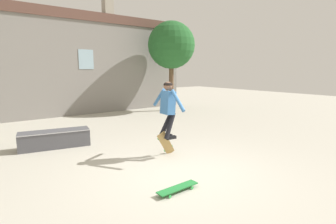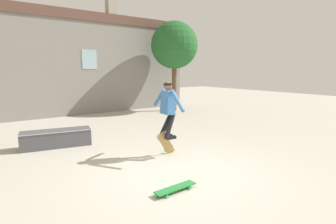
{
  "view_description": "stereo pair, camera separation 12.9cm",
  "coord_description": "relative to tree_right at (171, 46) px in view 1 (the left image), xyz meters",
  "views": [
    {
      "loc": [
        -3.38,
        -4.0,
        2.13
      ],
      "look_at": [
        0.42,
        0.93,
        1.11
      ],
      "focal_mm": 28.0,
      "sensor_mm": 36.0,
      "label": 1
    },
    {
      "loc": [
        -3.28,
        -4.08,
        2.13
      ],
      "look_at": [
        0.42,
        0.93,
        1.11
      ],
      "focal_mm": 28.0,
      "sensor_mm": 36.0,
      "label": 2
    }
  ],
  "objects": [
    {
      "name": "skateboard_resting",
      "position": [
        -5.65,
        -7.34,
        -3.24
      ],
      "size": [
        0.83,
        0.23,
        0.08
      ],
      "rotation": [
        0.0,
        0.0,
        3.16
      ],
      "color": "#237F38",
      "rests_on": "ground_plane"
    },
    {
      "name": "skateboard_flipping",
      "position": [
        -4.62,
        -5.63,
        -3.01
      ],
      "size": [
        0.62,
        0.28,
        0.72
      ],
      "rotation": [
        0.0,
        0.0,
        0.35
      ],
      "color": "#AD894C"
    },
    {
      "name": "skate_ledge",
      "position": [
        -6.63,
        -3.24,
        -3.08
      ],
      "size": [
        1.87,
        0.89,
        0.47
      ],
      "rotation": [
        0.0,
        0.0,
        -0.2
      ],
      "color": "#4C4C51",
      "rests_on": "ground_plane"
    },
    {
      "name": "ground_plane",
      "position": [
        -5.04,
        -6.67,
        -3.31
      ],
      "size": [
        40.0,
        40.0,
        0.0
      ],
      "primitive_type": "plane",
      "color": "#B2AD9E"
    },
    {
      "name": "building_backdrop",
      "position": [
        -5.02,
        1.69,
        -0.84
      ],
      "size": [
        13.89,
        0.52,
        5.9
      ],
      "color": "gray",
      "rests_on": "ground_plane"
    },
    {
      "name": "tree_right",
      "position": [
        0.0,
        0.0,
        0.0
      ],
      "size": [
        2.37,
        2.37,
        4.52
      ],
      "color": "brown",
      "rests_on": "ground_plane"
    },
    {
      "name": "skater",
      "position": [
        -4.63,
        -5.74,
        -2.03
      ],
      "size": [
        0.39,
        1.32,
        1.38
      ],
      "rotation": [
        0.0,
        0.0,
        -0.07
      ],
      "color": "teal"
    }
  ]
}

